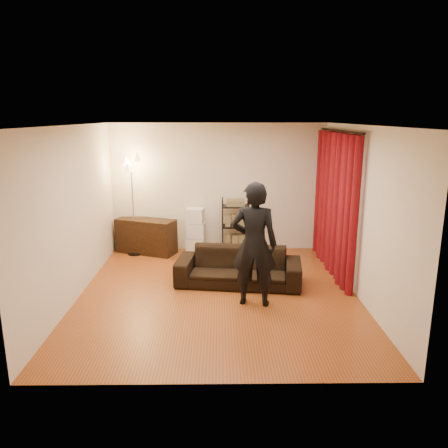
{
  "coord_description": "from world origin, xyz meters",
  "views": [
    {
      "loc": [
        0.02,
        -6.68,
        2.83
      ],
      "look_at": [
        0.1,
        0.3,
        1.1
      ],
      "focal_mm": 35.0,
      "sensor_mm": 36.0,
      "label": 1
    }
  ],
  "objects_px": {
    "storage_boxes": "(196,230)",
    "sofa": "(239,267)",
    "person": "(254,244)",
    "media_cabinet": "(146,236)",
    "wire_shelf": "(235,226)",
    "floor_lamp": "(133,206)"
  },
  "relations": [
    {
      "from": "sofa",
      "to": "person",
      "type": "relative_size",
      "value": 1.11
    },
    {
      "from": "person",
      "to": "media_cabinet",
      "type": "relative_size",
      "value": 1.53
    },
    {
      "from": "wire_shelf",
      "to": "storage_boxes",
      "type": "bearing_deg",
      "value": -166.36
    },
    {
      "from": "media_cabinet",
      "to": "wire_shelf",
      "type": "height_order",
      "value": "wire_shelf"
    },
    {
      "from": "floor_lamp",
      "to": "wire_shelf",
      "type": "bearing_deg",
      "value": 1.54
    },
    {
      "from": "media_cabinet",
      "to": "floor_lamp",
      "type": "distance_m",
      "value": 0.71
    },
    {
      "from": "media_cabinet",
      "to": "wire_shelf",
      "type": "distance_m",
      "value": 1.9
    },
    {
      "from": "person",
      "to": "wire_shelf",
      "type": "bearing_deg",
      "value": -76.05
    },
    {
      "from": "media_cabinet",
      "to": "wire_shelf",
      "type": "bearing_deg",
      "value": 19.84
    },
    {
      "from": "person",
      "to": "sofa",
      "type": "bearing_deg",
      "value": -66.85
    },
    {
      "from": "storage_boxes",
      "to": "sofa",
      "type": "bearing_deg",
      "value": -65.78
    },
    {
      "from": "media_cabinet",
      "to": "floor_lamp",
      "type": "height_order",
      "value": "floor_lamp"
    },
    {
      "from": "storage_boxes",
      "to": "floor_lamp",
      "type": "xyz_separation_m",
      "value": [
        -1.27,
        -0.14,
        0.55
      ]
    },
    {
      "from": "person",
      "to": "storage_boxes",
      "type": "bearing_deg",
      "value": -59.16
    },
    {
      "from": "person",
      "to": "storage_boxes",
      "type": "distance_m",
      "value": 2.89
    },
    {
      "from": "wire_shelf",
      "to": "media_cabinet",
      "type": "bearing_deg",
      "value": -161.89
    },
    {
      "from": "wire_shelf",
      "to": "floor_lamp",
      "type": "xyz_separation_m",
      "value": [
        -2.11,
        -0.06,
        0.44
      ]
    },
    {
      "from": "sofa",
      "to": "person",
      "type": "bearing_deg",
      "value": -68.97
    },
    {
      "from": "sofa",
      "to": "floor_lamp",
      "type": "xyz_separation_m",
      "value": [
        -2.1,
        1.7,
        0.72
      ]
    },
    {
      "from": "sofa",
      "to": "storage_boxes",
      "type": "xyz_separation_m",
      "value": [
        -0.83,
        1.85,
        0.17
      ]
    },
    {
      "from": "person",
      "to": "storage_boxes",
      "type": "xyz_separation_m",
      "value": [
        -1.02,
        2.66,
        -0.48
      ]
    },
    {
      "from": "storage_boxes",
      "to": "floor_lamp",
      "type": "height_order",
      "value": "floor_lamp"
    }
  ]
}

